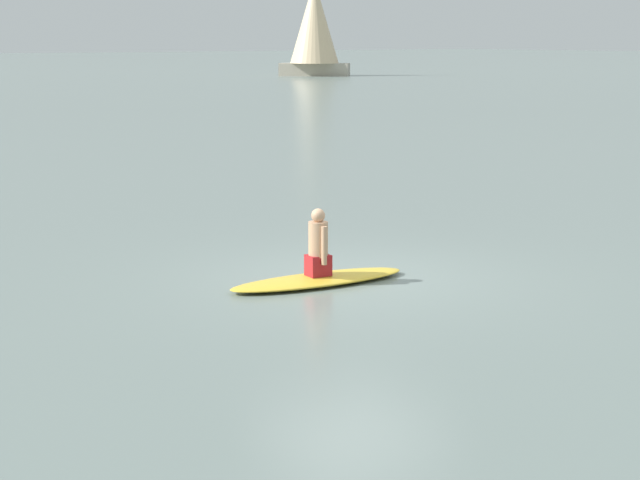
% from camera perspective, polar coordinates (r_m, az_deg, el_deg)
% --- Properties ---
extents(ground_plane, '(400.00, 400.00, 0.00)m').
position_cam_1_polar(ground_plane, '(14.95, 1.78, -2.08)').
color(ground_plane, slate).
extents(surfboard, '(2.75, 1.10, 0.12)m').
position_cam_1_polar(surfboard, '(14.61, -0.10, -2.15)').
color(surfboard, gold).
rests_on(surfboard, ground).
extents(person_paddler, '(0.34, 0.41, 0.94)m').
position_cam_1_polar(person_paddler, '(14.50, -0.10, -0.29)').
color(person_paddler, '#A51E23').
rests_on(person_paddler, surfboard).
extents(sailboat_far_left, '(5.94, 5.94, 9.14)m').
position_cam_1_polar(sailboat_far_left, '(92.28, -0.30, 11.52)').
color(sailboat_far_left, '#B2A893').
rests_on(sailboat_far_left, ground).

